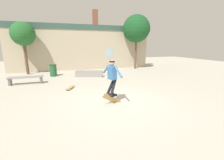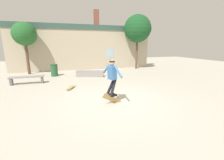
{
  "view_description": "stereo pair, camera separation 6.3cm",
  "coord_description": "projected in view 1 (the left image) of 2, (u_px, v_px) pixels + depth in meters",
  "views": [
    {
      "loc": [
        -2.0,
        -5.59,
        2.33
      ],
      "look_at": [
        -0.21,
        -0.16,
        0.99
      ],
      "focal_mm": 24.0,
      "sensor_mm": 36.0,
      "label": 1
    },
    {
      "loc": [
        -1.94,
        -5.61,
        2.33
      ],
      "look_at": [
        -0.21,
        -0.16,
        0.99
      ],
      "focal_mm": 24.0,
      "sensor_mm": 36.0,
      "label": 2
    }
  ],
  "objects": [
    {
      "name": "tree_right",
      "position": [
        136.0,
        29.0,
        14.3
      ],
      "size": [
        2.57,
        2.57,
        5.13
      ],
      "color": "brown",
      "rests_on": "ground_plane"
    },
    {
      "name": "skate_ledge",
      "position": [
        89.0,
        74.0,
        11.17
      ],
      "size": [
        2.03,
        1.04,
        0.47
      ],
      "rotation": [
        0.0,
        0.0,
        -0.34
      ],
      "color": "gray",
      "rests_on": "ground_plane"
    },
    {
      "name": "trash_bin",
      "position": [
        53.0,
        70.0,
        11.33
      ],
      "size": [
        0.54,
        0.54,
        0.91
      ],
      "color": "#235633",
      "rests_on": "ground_plane"
    },
    {
      "name": "skater",
      "position": [
        112.0,
        75.0,
        5.82
      ],
      "size": [
        0.47,
        1.22,
        1.44
      ],
      "rotation": [
        0.0,
        0.0,
        0.3
      ],
      "color": "teal"
    },
    {
      "name": "skateboard_resting",
      "position": [
        70.0,
        88.0,
        8.13
      ],
      "size": [
        0.55,
        0.81,
        0.08
      ],
      "rotation": [
        0.0,
        0.0,
        4.23
      ],
      "color": "#AD894C",
      "rests_on": "ground_plane"
    },
    {
      "name": "building_backdrop",
      "position": [
        84.0,
        47.0,
        14.07
      ],
      "size": [
        13.77,
        0.52,
        5.47
      ],
      "color": "#B7A88E",
      "rests_on": "ground_plane"
    },
    {
      "name": "skateboard_flipping",
      "position": [
        112.0,
        99.0,
        6.04
      ],
      "size": [
        0.85,
        0.26,
        0.63
      ],
      "rotation": [
        0.0,
        0.0,
        0.23
      ],
      "color": "#AD894C"
    },
    {
      "name": "tree_left",
      "position": [
        23.0,
        34.0,
        11.5
      ],
      "size": [
        1.8,
        1.8,
        4.07
      ],
      "color": "brown",
      "rests_on": "ground_plane"
    },
    {
      "name": "ground_plane",
      "position": [
        115.0,
        102.0,
        6.31
      ],
      "size": [
        40.0,
        40.0,
        0.0
      ],
      "primitive_type": "plane",
      "color": "#B2AD9E"
    },
    {
      "name": "park_bench",
      "position": [
        26.0,
        78.0,
        9.03
      ],
      "size": [
        1.92,
        0.42,
        0.48
      ],
      "rotation": [
        0.0,
        0.0,
        0.02
      ],
      "color": "gray",
      "rests_on": "ground_plane"
    }
  ]
}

